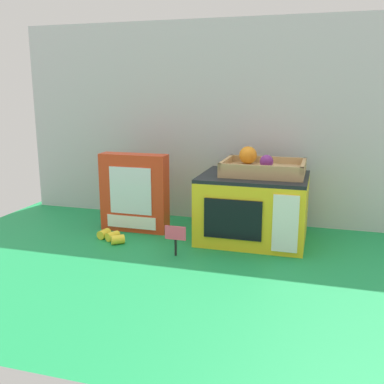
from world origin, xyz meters
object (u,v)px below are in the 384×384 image
toy_microwave (253,208)px  food_groups_crate (262,167)px  loose_toy_banana (111,236)px  cookie_set_box (134,193)px  price_sign (176,236)px

toy_microwave → food_groups_crate: bearing=54.8°
food_groups_crate → loose_toy_banana: bearing=-159.1°
toy_microwave → cookie_set_box: bearing=-177.4°
food_groups_crate → price_sign: bearing=-131.3°
price_sign → loose_toy_banana: 0.28m
toy_microwave → cookie_set_box: (-0.45, -0.02, 0.03)m
price_sign → loose_toy_banana: price_sign is taller
toy_microwave → price_sign: bearing=-132.0°
price_sign → loose_toy_banana: bearing=164.3°
toy_microwave → loose_toy_banana: bearing=-161.4°
toy_microwave → price_sign: size_ratio=3.69×
food_groups_crate → price_sign: 0.40m
cookie_set_box → loose_toy_banana: cookie_set_box is taller
food_groups_crate → price_sign: size_ratio=2.82×
food_groups_crate → toy_microwave: bearing=-125.2°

